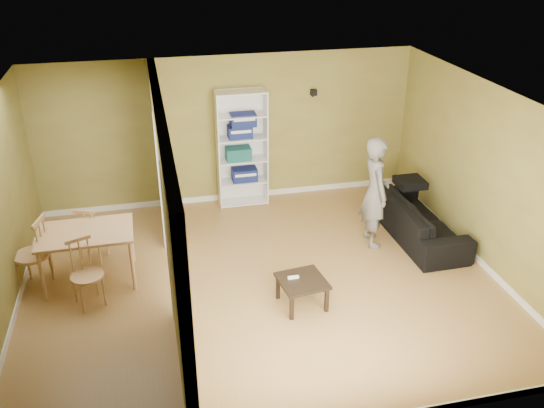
# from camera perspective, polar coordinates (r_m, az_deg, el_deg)

# --- Properties ---
(room_shell) EXTENTS (6.50, 6.50, 6.50)m
(room_shell) POSITION_cam_1_polar(r_m,az_deg,el_deg) (7.52, -1.15, 0.55)
(room_shell) COLOR #A47247
(room_shell) RESTS_ON ground
(partition) EXTENTS (0.22, 5.50, 2.60)m
(partition) POSITION_cam_1_polar(r_m,az_deg,el_deg) (7.40, -10.29, -0.35)
(partition) COLOR olive
(partition) RESTS_ON ground
(wall_speaker) EXTENTS (0.10, 0.10, 0.10)m
(wall_speaker) POSITION_cam_1_polar(r_m,az_deg,el_deg) (10.11, 4.15, 10.97)
(wall_speaker) COLOR black
(wall_speaker) RESTS_ON room_shell
(sofa) EXTENTS (2.12, 0.94, 0.80)m
(sofa) POSITION_cam_1_polar(r_m,az_deg,el_deg) (9.37, 14.35, -0.94)
(sofa) COLOR #29292C
(sofa) RESTS_ON ground
(person) EXTENTS (0.77, 0.62, 2.04)m
(person) POSITION_cam_1_polar(r_m,az_deg,el_deg) (8.78, 10.24, 2.07)
(person) COLOR slate
(person) RESTS_ON ground
(bookshelf) EXTENTS (0.86, 0.38, 2.04)m
(bookshelf) POSITION_cam_1_polar(r_m,az_deg,el_deg) (10.02, -3.05, 5.58)
(bookshelf) COLOR white
(bookshelf) RESTS_ON ground
(paper_box_navy_a) EXTENTS (0.44, 0.28, 0.22)m
(paper_box_navy_a) POSITION_cam_1_polar(r_m,az_deg,el_deg) (10.16, -2.75, 2.96)
(paper_box_navy_a) COLOR navy
(paper_box_navy_a) RESTS_ON bookshelf
(paper_box_teal) EXTENTS (0.43, 0.28, 0.22)m
(paper_box_teal) POSITION_cam_1_polar(r_m,az_deg,el_deg) (9.99, -3.35, 5.01)
(paper_box_teal) COLOR #14825B
(paper_box_teal) RESTS_ON bookshelf
(paper_box_navy_b) EXTENTS (0.40, 0.26, 0.21)m
(paper_box_navy_b) POSITION_cam_1_polar(r_m,az_deg,el_deg) (9.86, -3.20, 7.16)
(paper_box_navy_b) COLOR navy
(paper_box_navy_b) RESTS_ON bookshelf
(paper_box_navy_c) EXTENTS (0.43, 0.28, 0.22)m
(paper_box_navy_c) POSITION_cam_1_polar(r_m,az_deg,el_deg) (9.80, -2.89, 8.43)
(paper_box_navy_c) COLOR navy
(paper_box_navy_c) RESTS_ON bookshelf
(coffee_table) EXTENTS (0.58, 0.58, 0.39)m
(coffee_table) POSITION_cam_1_polar(r_m,az_deg,el_deg) (7.55, 3.01, -7.87)
(coffee_table) COLOR black
(coffee_table) RESTS_ON ground
(game_controller) EXTENTS (0.15, 0.04, 0.03)m
(game_controller) POSITION_cam_1_polar(r_m,az_deg,el_deg) (7.53, 2.12, -7.27)
(game_controller) COLOR white
(game_controller) RESTS_ON coffee_table
(dining_table) EXTENTS (1.26, 0.84, 0.79)m
(dining_table) POSITION_cam_1_polar(r_m,az_deg,el_deg) (8.22, -17.96, -3.08)
(dining_table) COLOR tan
(dining_table) RESTS_ON ground
(chair_left) EXTENTS (0.59, 0.59, 1.05)m
(chair_left) POSITION_cam_1_polar(r_m,az_deg,el_deg) (8.46, -22.76, -4.52)
(chair_left) COLOR tan
(chair_left) RESTS_ON ground
(chair_near) EXTENTS (0.55, 0.55, 0.93)m
(chair_near) POSITION_cam_1_polar(r_m,az_deg,el_deg) (7.85, -17.88, -6.63)
(chair_near) COLOR tan
(chair_near) RESTS_ON ground
(chair_far) EXTENTS (0.52, 0.52, 0.90)m
(chair_far) POSITION_cam_1_polar(r_m,az_deg,el_deg) (8.85, -17.40, -2.72)
(chair_far) COLOR tan
(chair_far) RESTS_ON ground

